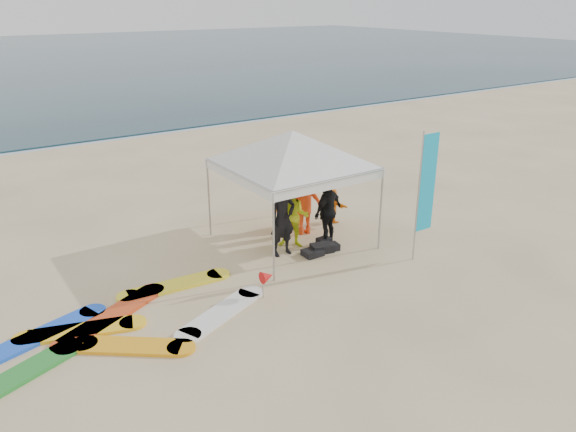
% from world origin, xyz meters
% --- Properties ---
extents(ground, '(120.00, 120.00, 0.00)m').
position_xyz_m(ground, '(0.00, 0.00, 0.00)').
color(ground, beige).
rests_on(ground, ground).
extents(shoreline_foam, '(160.00, 1.20, 0.01)m').
position_xyz_m(shoreline_foam, '(0.00, 18.20, 0.00)').
color(shoreline_foam, silver).
rests_on(shoreline_foam, ground).
extents(person_black_a, '(0.72, 0.47, 1.96)m').
position_xyz_m(person_black_a, '(0.18, 2.99, 0.98)').
color(person_black_a, black).
rests_on(person_black_a, ground).
extents(person_yellow, '(1.03, 1.01, 1.68)m').
position_xyz_m(person_yellow, '(0.68, 3.23, 0.84)').
color(person_yellow, yellow).
rests_on(person_yellow, ground).
extents(person_orange_a, '(1.32, 0.92, 1.86)m').
position_xyz_m(person_orange_a, '(1.43, 3.83, 0.93)').
color(person_orange_a, '#F84116').
rests_on(person_orange_a, ground).
extents(person_black_b, '(1.17, 0.75, 1.85)m').
position_xyz_m(person_black_b, '(1.55, 2.89, 0.92)').
color(person_black_b, black).
rests_on(person_black_b, ground).
extents(person_orange_b, '(0.92, 0.65, 1.78)m').
position_xyz_m(person_orange_b, '(1.27, 4.32, 0.89)').
color(person_orange_b, orange).
rests_on(person_orange_b, ground).
extents(person_seated, '(0.48, 0.98, 1.01)m').
position_xyz_m(person_seated, '(2.62, 4.04, 0.51)').
color(person_seated, orange).
rests_on(person_seated, ground).
extents(canopy_tent, '(4.64, 4.64, 3.50)m').
position_xyz_m(canopy_tent, '(0.84, 3.51, 3.05)').
color(canopy_tent, '#A5A5A8').
rests_on(canopy_tent, ground).
extents(feather_flag, '(0.56, 0.04, 3.30)m').
position_xyz_m(feather_flag, '(2.98, 0.88, 1.94)').
color(feather_flag, '#A5A5A8').
rests_on(feather_flag, ground).
extents(marker_pennant, '(0.28, 0.28, 0.64)m').
position_xyz_m(marker_pennant, '(-1.32, 1.32, 0.49)').
color(marker_pennant, '#A5A5A8').
rests_on(marker_pennant, ground).
extents(gear_pile, '(1.08, 0.71, 0.22)m').
position_xyz_m(gear_pile, '(1.10, 2.55, 0.10)').
color(gear_pile, black).
rests_on(gear_pile, ground).
extents(surfboard_spread, '(5.99, 2.94, 0.07)m').
position_xyz_m(surfboard_spread, '(-4.57, 1.98, 0.04)').
color(surfboard_spread, yellow).
rests_on(surfboard_spread, ground).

